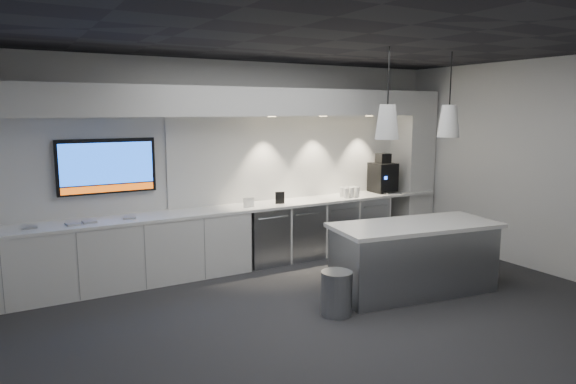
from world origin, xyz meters
TOP-DOWN VIEW (x-y plane):
  - floor at (0.00, 0.00)m, footprint 7.00×7.00m
  - ceiling at (0.00, 0.00)m, footprint 7.00×7.00m
  - wall_back at (0.00, 2.50)m, footprint 7.00×0.00m
  - wall_front at (0.00, -2.50)m, footprint 7.00×0.00m
  - wall_right at (3.50, 0.00)m, footprint 0.00×7.00m
  - back_counter at (0.00, 2.17)m, footprint 6.80×0.65m
  - left_base_cabinets at (-1.75, 2.17)m, footprint 3.30×0.63m
  - fridge_unit_a at (0.25, 2.17)m, footprint 0.60×0.61m
  - fridge_unit_b at (0.88, 2.17)m, footprint 0.60×0.61m
  - fridge_unit_c at (1.51, 2.17)m, footprint 0.60×0.61m
  - fridge_unit_d at (2.14, 2.17)m, footprint 0.60×0.61m
  - backsplash at (1.20, 2.48)m, footprint 4.60×0.03m
  - soffit at (0.00, 2.20)m, footprint 6.90×0.60m
  - column at (3.20, 2.20)m, footprint 0.55×0.55m
  - wall_tv at (-1.90, 2.45)m, footprint 1.25×0.07m
  - island at (1.33, 0.12)m, footprint 2.21×1.20m
  - bin at (0.06, -0.01)m, footprint 0.45×0.45m
  - coffee_machine at (2.55, 2.20)m, footprint 0.39×0.55m
  - sign_black at (0.49, 2.10)m, footprint 0.14×0.06m
  - sign_white at (-0.03, 2.07)m, footprint 0.18×0.05m
  - cup_cluster at (1.76, 2.07)m, footprint 0.30×0.19m
  - tray_a at (-2.87, 2.16)m, footprint 0.17×0.17m
  - tray_b at (-2.40, 2.09)m, footprint 0.18×0.18m
  - tray_c at (-2.20, 2.12)m, footprint 0.17×0.17m
  - tray_d at (-1.71, 2.14)m, footprint 0.19×0.19m
  - pendant_left at (0.83, 0.12)m, footprint 0.28×0.28m
  - pendant_right at (1.83, 0.12)m, footprint 0.28×0.28m

SIDE VIEW (x-z plane):
  - floor at x=0.00m, z-range 0.00..0.00m
  - bin at x=0.06m, z-range 0.00..0.50m
  - fridge_unit_a at x=0.25m, z-range 0.00..0.85m
  - fridge_unit_b at x=0.88m, z-range 0.00..0.85m
  - fridge_unit_c at x=1.51m, z-range 0.00..0.85m
  - fridge_unit_d at x=2.14m, z-range 0.00..0.85m
  - left_base_cabinets at x=-1.75m, z-range 0.00..0.86m
  - island at x=1.33m, z-range 0.00..0.89m
  - back_counter at x=0.00m, z-range 0.86..0.90m
  - tray_a at x=-2.87m, z-range 0.90..0.92m
  - tray_b at x=-2.40m, z-range 0.90..0.92m
  - tray_c at x=-2.20m, z-range 0.90..0.92m
  - tray_d at x=-1.71m, z-range 0.90..0.92m
  - sign_white at x=-0.03m, z-range 0.90..1.04m
  - cup_cluster at x=1.76m, z-range 0.90..1.06m
  - sign_black at x=0.49m, z-range 0.90..1.08m
  - coffee_machine at x=2.55m, z-range 0.84..1.50m
  - column at x=3.20m, z-range 0.00..2.60m
  - wall_back at x=0.00m, z-range -2.00..5.00m
  - wall_front at x=0.00m, z-range -2.00..5.00m
  - wall_right at x=3.50m, z-range -2.00..5.00m
  - backsplash at x=1.20m, z-range 0.90..2.20m
  - wall_tv at x=-1.90m, z-range 1.20..1.92m
  - pendant_left at x=0.83m, z-range 1.60..2.70m
  - pendant_right at x=1.83m, z-range 1.60..2.70m
  - soffit at x=0.00m, z-range 2.20..2.60m
  - ceiling at x=0.00m, z-range 3.00..3.00m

